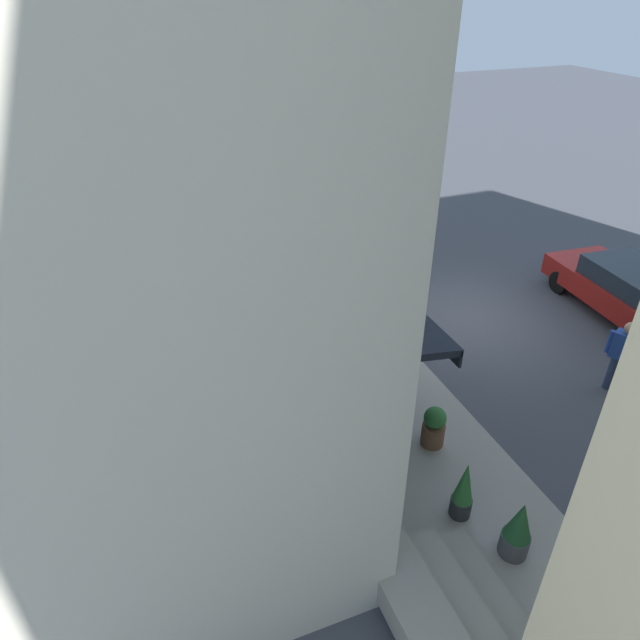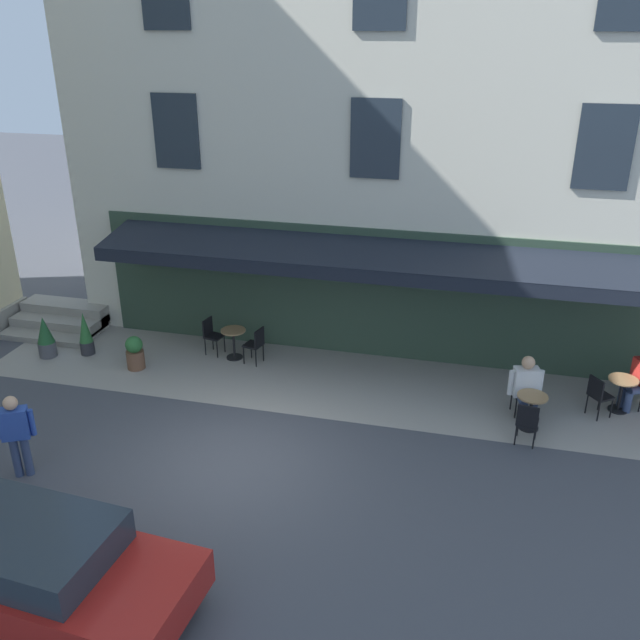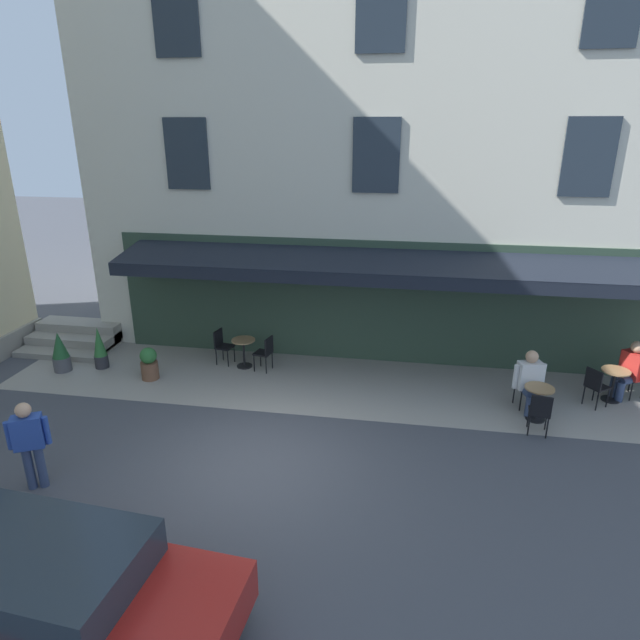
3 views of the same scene
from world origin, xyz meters
TOP-DOWN VIEW (x-y plane):
  - ground_plane at (0.00, 0.00)m, footprint 70.00×70.00m
  - sidewalk_cafe_terrace at (-3.25, -3.40)m, footprint 20.50×3.20m
  - cafe_building_facade at (-4.00, -9.49)m, footprint 20.00×10.70m
  - back_alley_steps at (6.60, -4.59)m, footprint 2.40×1.75m
  - cafe_table_near_entrance at (-7.24, -3.61)m, footprint 0.60×0.60m
  - cafe_chair_black_back_row at (-6.73, -3.23)m, footprint 0.56×0.56m
  - cafe_chair_black_by_window at (-7.79, -3.92)m, footprint 0.54×0.54m
  - cafe_table_mid_terrace at (-5.38, -2.45)m, footprint 0.60×0.60m
  - cafe_chair_black_facing_street at (-5.28, -1.82)m, footprint 0.46×0.46m
  - cafe_chair_black_corner_right at (-5.22, -3.06)m, footprint 0.49×0.49m
  - cafe_table_streetside at (1.48, -3.98)m, footprint 0.60×0.60m
  - cafe_chair_black_corner_left at (0.86, -3.84)m, footprint 0.48×0.48m
  - cafe_chair_black_under_awning at (2.10, -4.10)m, footprint 0.47×0.47m
  - seated_patron_in_red at (-7.60, -3.81)m, footprint 0.69×0.66m
  - seated_companion_in_white at (-5.28, -2.85)m, footprint 0.70×0.65m
  - walking_pedestrian_in_blue at (3.53, 1.33)m, footprint 0.61×0.45m
  - potted_plant_by_steps at (5.95, -2.99)m, footprint 0.43×0.43m
  - potted_plant_mid_terrace at (5.08, -3.33)m, footprint 0.34×0.34m
  - potted_plant_under_sign at (3.55, -2.93)m, footprint 0.42×0.42m
  - parked_car_red at (1.36, 3.88)m, footprint 4.43×2.13m

SIDE VIEW (x-z plane):
  - ground_plane at x=0.00m, z-range 0.00..0.00m
  - sidewalk_cafe_terrace at x=-3.25m, z-range 0.00..0.01m
  - back_alley_steps at x=6.60m, z-range -0.06..0.54m
  - potted_plant_under_sign at x=3.55m, z-range -0.01..0.81m
  - cafe_table_near_entrance at x=-7.24m, z-range 0.12..0.87m
  - cafe_table_mid_terrace at x=-5.38m, z-range 0.12..0.87m
  - cafe_table_streetside at x=1.48m, z-range 0.12..0.87m
  - potted_plant_by_steps at x=5.95m, z-range -0.01..1.03m
  - potted_plant_mid_terrace at x=5.08m, z-range -0.01..1.09m
  - cafe_chair_black_back_row at x=-6.73m, z-range 0.09..1.00m
  - cafe_chair_black_by_window at x=-7.79m, z-range 0.09..1.00m
  - cafe_chair_black_facing_street at x=-5.28m, z-range 0.09..1.00m
  - cafe_chair_black_corner_right at x=-5.22m, z-range 0.09..1.00m
  - cafe_chair_black_corner_left at x=0.86m, z-range 0.09..1.00m
  - cafe_chair_black_under_awning at x=2.10m, z-range 0.09..1.00m
  - parked_car_red at x=1.36m, z-range 0.05..1.38m
  - seated_companion_in_white at x=-5.28m, z-range 0.04..1.41m
  - seated_patron_in_red at x=-7.60m, z-range 0.04..1.41m
  - walking_pedestrian_in_blue at x=3.53m, z-range 0.14..1.75m
  - cafe_building_facade at x=-4.00m, z-range -0.01..14.99m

